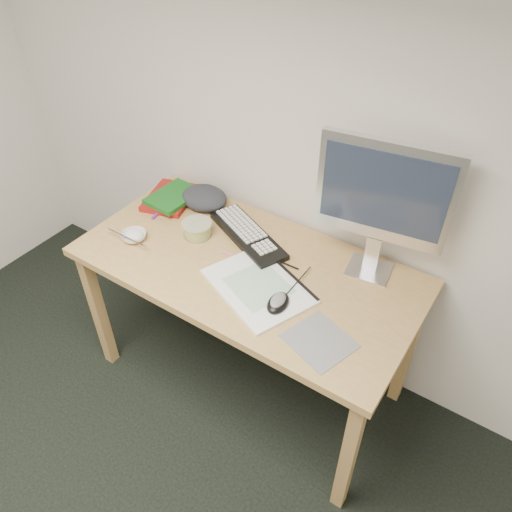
{
  "coord_description": "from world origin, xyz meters",
  "views": [
    {
      "loc": [
        0.81,
        0.19,
        2.09
      ],
      "look_at": [
        -0.0,
        1.42,
        0.83
      ],
      "focal_mm": 35.0,
      "sensor_mm": 36.0,
      "label": 1
    }
  ],
  "objects_px": {
    "desk": "(247,279)",
    "monitor": "(383,196)",
    "keyboard": "(248,235)",
    "sketchpad": "(258,286)",
    "rice_bowl": "(134,236)"
  },
  "relations": [
    {
      "from": "desk",
      "to": "monitor",
      "type": "xyz_separation_m",
      "value": [
        0.43,
        0.24,
        0.44
      ]
    },
    {
      "from": "sketchpad",
      "to": "desk",
      "type": "bearing_deg",
      "value": 165.75
    },
    {
      "from": "desk",
      "to": "sketchpad",
      "type": "bearing_deg",
      "value": -36.64
    },
    {
      "from": "rice_bowl",
      "to": "sketchpad",
      "type": "bearing_deg",
      "value": 4.68
    },
    {
      "from": "monitor",
      "to": "rice_bowl",
      "type": "xyz_separation_m",
      "value": [
        -0.92,
        -0.38,
        -0.34
      ]
    },
    {
      "from": "desk",
      "to": "keyboard",
      "type": "relative_size",
      "value": 3.24
    },
    {
      "from": "sketchpad",
      "to": "rice_bowl",
      "type": "distance_m",
      "value": 0.61
    },
    {
      "from": "monitor",
      "to": "rice_bowl",
      "type": "distance_m",
      "value": 1.05
    },
    {
      "from": "desk",
      "to": "sketchpad",
      "type": "xyz_separation_m",
      "value": [
        0.11,
        -0.08,
        0.09
      ]
    },
    {
      "from": "sketchpad",
      "to": "rice_bowl",
      "type": "relative_size",
      "value": 3.74
    },
    {
      "from": "desk",
      "to": "monitor",
      "type": "distance_m",
      "value": 0.66
    },
    {
      "from": "desk",
      "to": "monitor",
      "type": "bearing_deg",
      "value": 29.65
    },
    {
      "from": "sketchpad",
      "to": "rice_bowl",
      "type": "height_order",
      "value": "rice_bowl"
    },
    {
      "from": "monitor",
      "to": "desk",
      "type": "bearing_deg",
      "value": -158.88
    },
    {
      "from": "keyboard",
      "to": "monitor",
      "type": "bearing_deg",
      "value": 35.07
    }
  ]
}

